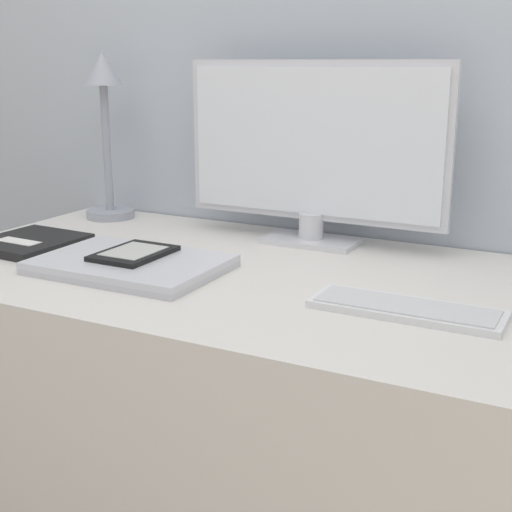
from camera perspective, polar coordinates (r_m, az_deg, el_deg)
name	(u,v)px	position (r m, az deg, el deg)	size (l,w,h in m)	color
wall_back	(354,23)	(1.60, 7.88, 17.96)	(3.60, 0.05, 2.40)	#B2BCC6
desk	(274,455)	(1.46, 1.44, -15.64)	(1.42, 0.70, 0.74)	silver
monitor	(313,150)	(1.50, 4.60, 8.44)	(0.58, 0.11, 0.38)	silver
keyboard	(406,309)	(1.13, 11.95, -4.16)	(0.30, 0.10, 0.01)	silver
laptop	(131,264)	(1.35, -9.98, -0.67)	(0.34, 0.24, 0.02)	#BCBCC1
ereader	(134,253)	(1.37, -9.76, 0.23)	(0.11, 0.15, 0.01)	black
desk_lamp	(105,116)	(1.79, -11.98, 10.92)	(0.12, 0.12, 0.40)	#999EA8
notebook	(29,243)	(1.58, -17.68, 1.03)	(0.19, 0.21, 0.02)	black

